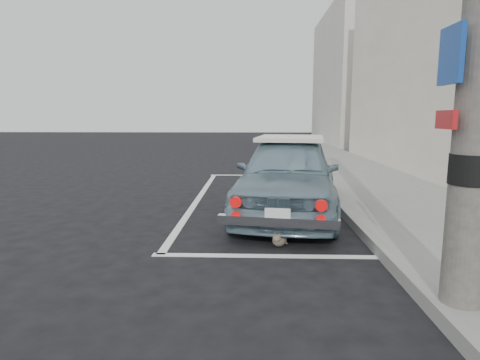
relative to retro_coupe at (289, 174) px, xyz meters
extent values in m
plane|color=black|center=(-0.89, -1.75, -0.71)|extent=(80.00, 80.00, 0.00)
cube|color=slate|center=(2.31, 0.25, -0.64)|extent=(2.80, 40.00, 0.15)
cube|color=black|center=(3.77, 2.25, 0.69)|extent=(0.10, 16.00, 2.40)
cube|color=white|center=(3.77, 5.85, 3.89)|extent=(0.10, 2.00, 1.60)
cube|color=#123B94|center=(3.77, 8.25, 3.89)|extent=(0.10, 2.00, 1.60)
cube|color=beige|center=(5.46, 18.25, 3.29)|extent=(3.50, 10.00, 8.00)
cube|color=silver|center=(-0.39, -2.25, -0.71)|extent=(3.00, 0.12, 0.01)
cube|color=silver|center=(-0.39, 4.75, -0.71)|extent=(3.00, 0.12, 0.01)
cube|color=silver|center=(-1.79, 1.25, -0.71)|extent=(0.12, 7.00, 0.01)
cylinder|color=black|center=(1.16, -3.75, 0.59)|extent=(0.36, 0.36, 0.25)
cube|color=#123B94|center=(0.92, -3.75, 1.49)|extent=(0.04, 0.35, 0.45)
cube|color=red|center=(0.92, -3.75, 0.99)|extent=(0.04, 0.30, 0.15)
cube|color=white|center=(0.91, -3.75, 0.99)|extent=(0.02, 0.16, 0.08)
imported|color=slate|center=(0.00, 0.00, -0.01)|extent=(2.27, 4.34, 1.41)
cube|color=silver|center=(0.06, 0.41, 0.63)|extent=(1.39, 1.73, 0.07)
cube|color=silver|center=(-0.31, -1.99, -0.33)|extent=(1.58, 0.36, 0.12)
cube|color=white|center=(-0.31, -2.04, -0.23)|extent=(0.33, 0.07, 0.17)
cylinder|color=red|center=(-0.85, -1.94, -0.09)|extent=(0.15, 0.06, 0.15)
cylinder|color=red|center=(0.23, -2.11, -0.09)|extent=(0.15, 0.06, 0.15)
cylinder|color=red|center=(-0.85, -1.94, -0.27)|extent=(0.12, 0.06, 0.12)
cylinder|color=red|center=(0.23, -2.11, -0.27)|extent=(0.12, 0.06, 0.12)
ellipsoid|color=#5E5648|center=(-0.27, -1.84, -0.62)|extent=(0.28, 0.34, 0.18)
sphere|color=#5E5648|center=(-0.31, -1.97, -0.56)|extent=(0.11, 0.11, 0.11)
cone|color=#5E5648|center=(-0.34, -1.96, -0.50)|extent=(0.04, 0.04, 0.04)
cone|color=#5E5648|center=(-0.28, -1.98, -0.50)|extent=(0.04, 0.04, 0.04)
cylinder|color=#5E5648|center=(-0.17, -1.72, -0.68)|extent=(0.03, 0.19, 0.03)
camera|label=1|loc=(-0.62, -7.05, 1.01)|focal=30.00mm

